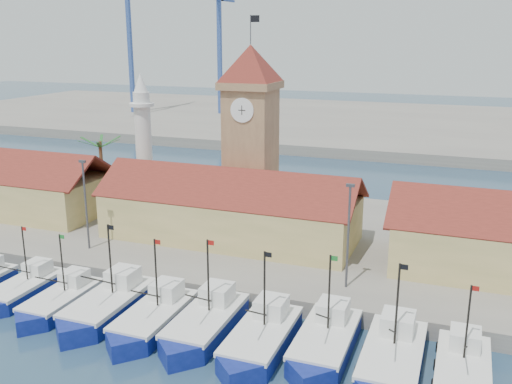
% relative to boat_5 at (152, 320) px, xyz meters
% --- Properties ---
extents(ground, '(400.00, 400.00, 0.00)m').
position_rel_boat_5_xyz_m(ground, '(-0.89, -2.26, -0.78)').
color(ground, navy).
rests_on(ground, ground).
extents(quay, '(140.00, 32.00, 1.50)m').
position_rel_boat_5_xyz_m(quay, '(-0.89, 21.74, -0.03)').
color(quay, gray).
rests_on(quay, ground).
extents(terminal, '(240.00, 80.00, 2.00)m').
position_rel_boat_5_xyz_m(terminal, '(-0.89, 107.74, 0.22)').
color(terminal, gray).
rests_on(terminal, ground).
extents(boat_2, '(3.22, 8.81, 6.66)m').
position_rel_boat_5_xyz_m(boat_2, '(-13.45, 0.84, -0.09)').
color(boat_2, navy).
rests_on(boat_2, ground).
extents(boat_3, '(3.28, 8.97, 6.79)m').
position_rel_boat_5_xyz_m(boat_3, '(-8.87, 0.06, -0.08)').
color(boat_3, navy).
rests_on(boat_3, ground).
extents(boat_4, '(3.88, 10.62, 8.04)m').
position_rel_boat_5_xyz_m(boat_4, '(-4.53, 0.48, 0.05)').
color(boat_4, navy).
rests_on(boat_4, ground).
extents(boat_5, '(3.64, 9.97, 7.54)m').
position_rel_boat_5_xyz_m(boat_5, '(0.00, 0.00, 0.00)').
color(boat_5, navy).
rests_on(boat_5, ground).
extents(boat_6, '(3.79, 10.39, 7.86)m').
position_rel_boat_5_xyz_m(boat_6, '(4.18, 0.53, 0.03)').
color(boat_6, navy).
rests_on(boat_6, ground).
extents(boat_7, '(3.77, 10.31, 7.80)m').
position_rel_boat_5_xyz_m(boat_7, '(8.94, -0.12, 0.03)').
color(boat_7, navy).
rests_on(boat_7, ground).
extents(boat_8, '(3.72, 10.19, 7.71)m').
position_rel_boat_5_xyz_m(boat_8, '(13.41, 1.07, 0.02)').
color(boat_8, navy).
rests_on(boat_8, ground).
extents(boat_9, '(3.87, 10.60, 8.02)m').
position_rel_boat_5_xyz_m(boat_9, '(18.21, 0.44, 0.05)').
color(boat_9, navy).
rests_on(boat_9, ground).
extents(boat_10, '(3.42, 9.38, 7.10)m').
position_rel_boat_5_xyz_m(boat_10, '(22.72, 0.66, -0.05)').
color(boat_10, navy).
rests_on(boat_10, ground).
extents(hall_center, '(27.04, 10.13, 7.61)m').
position_rel_boat_5_xyz_m(hall_center, '(-0.89, 17.74, 3.21)').
color(hall_center, '#DABF77').
rests_on(hall_center, quay).
extents(clock_tower, '(5.80, 5.80, 22.70)m').
position_rel_boat_5_xyz_m(clock_tower, '(-0.89, 23.73, 11.18)').
color(clock_tower, tan).
rests_on(clock_tower, quay).
extents(minaret, '(3.00, 3.00, 16.30)m').
position_rel_boat_5_xyz_m(minaret, '(-15.89, 25.74, 8.95)').
color(minaret, silver).
rests_on(minaret, quay).
extents(palm_tree, '(5.60, 5.03, 8.39)m').
position_rel_boat_5_xyz_m(palm_tree, '(-20.89, 23.74, 5.47)').
color(palm_tree, brown).
rests_on(palm_tree, quay).
extents(lamp_posts, '(80.70, 0.25, 9.03)m').
position_rel_boat_5_xyz_m(lamp_posts, '(-0.39, 9.74, 5.70)').
color(lamp_posts, '#3F3F44').
rests_on(lamp_posts, quay).
extents(crane_blue_far, '(1.00, 37.19, 46.70)m').
position_rel_boat_5_xyz_m(crane_blue_far, '(-64.40, 97.80, 27.50)').
color(crane_blue_far, '#32519B').
rests_on(crane_blue_far, terminal).
extents(crane_blue_near, '(1.00, 31.60, 37.15)m').
position_rel_boat_5_xyz_m(crane_blue_near, '(-41.11, 104.35, 21.75)').
color(crane_blue_near, '#32519B').
rests_on(crane_blue_near, terminal).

